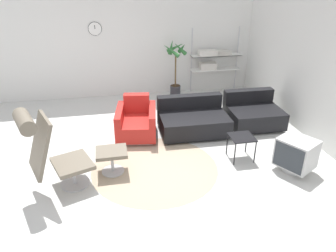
{
  "coord_description": "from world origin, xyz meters",
  "views": [
    {
      "loc": [
        -0.64,
        -4.82,
        2.97
      ],
      "look_at": [
        0.33,
        0.06,
        0.55
      ],
      "focal_mm": 35.0,
      "sensor_mm": 36.0,
      "label": 1
    }
  ],
  "objects_px": {
    "side_table": "(242,139)",
    "shelf_unit": "(213,59)",
    "potted_plant": "(176,70)",
    "crt_television": "(296,154)",
    "ottoman": "(112,156)",
    "couch_low": "(193,120)",
    "armchair_red": "(136,123)",
    "couch_second": "(253,114)",
    "lounge_chair": "(47,146)"
  },
  "relations": [
    {
      "from": "side_table",
      "to": "shelf_unit",
      "type": "relative_size",
      "value": 0.26
    },
    {
      "from": "side_table",
      "to": "potted_plant",
      "type": "distance_m",
      "value": 3.15
    },
    {
      "from": "side_table",
      "to": "crt_television",
      "type": "distance_m",
      "value": 0.88
    },
    {
      "from": "ottoman",
      "to": "couch_low",
      "type": "distance_m",
      "value": 1.98
    },
    {
      "from": "armchair_red",
      "to": "potted_plant",
      "type": "distance_m",
      "value": 2.28
    },
    {
      "from": "couch_low",
      "to": "side_table",
      "type": "xyz_separation_m",
      "value": [
        0.54,
        -1.14,
        0.13
      ]
    },
    {
      "from": "side_table",
      "to": "crt_television",
      "type": "xyz_separation_m",
      "value": [
        0.7,
        -0.53,
        -0.07
      ]
    },
    {
      "from": "couch_low",
      "to": "crt_television",
      "type": "relative_size",
      "value": 1.89
    },
    {
      "from": "shelf_unit",
      "to": "ottoman",
      "type": "bearing_deg",
      "value": -129.47
    },
    {
      "from": "crt_television",
      "to": "shelf_unit",
      "type": "xyz_separation_m",
      "value": [
        -0.13,
        3.85,
        0.56
      ]
    },
    {
      "from": "ottoman",
      "to": "couch_second",
      "type": "bearing_deg",
      "value": 22.4
    },
    {
      "from": "ottoman",
      "to": "couch_low",
      "type": "relative_size",
      "value": 0.37
    },
    {
      "from": "crt_television",
      "to": "ottoman",
      "type": "bearing_deg",
      "value": 49.62
    },
    {
      "from": "crt_television",
      "to": "shelf_unit",
      "type": "bearing_deg",
      "value": -27.76
    },
    {
      "from": "lounge_chair",
      "to": "side_table",
      "type": "xyz_separation_m",
      "value": [
        3.03,
        0.32,
        -0.38
      ]
    },
    {
      "from": "armchair_red",
      "to": "couch_low",
      "type": "xyz_separation_m",
      "value": [
        1.11,
        -0.06,
        -0.03
      ]
    },
    {
      "from": "couch_low",
      "to": "shelf_unit",
      "type": "height_order",
      "value": "shelf_unit"
    },
    {
      "from": "couch_second",
      "to": "ottoman",
      "type": "bearing_deg",
      "value": 23.53
    },
    {
      "from": "crt_television",
      "to": "lounge_chair",
      "type": "bearing_deg",
      "value": 57.04
    },
    {
      "from": "armchair_red",
      "to": "side_table",
      "type": "xyz_separation_m",
      "value": [
        1.64,
        -1.2,
        0.1
      ]
    },
    {
      "from": "potted_plant",
      "to": "shelf_unit",
      "type": "xyz_separation_m",
      "value": [
        1.02,
        0.22,
        0.17
      ]
    },
    {
      "from": "ottoman",
      "to": "crt_television",
      "type": "bearing_deg",
      "value": -10.65
    },
    {
      "from": "lounge_chair",
      "to": "armchair_red",
      "type": "height_order",
      "value": "lounge_chair"
    },
    {
      "from": "couch_second",
      "to": "crt_television",
      "type": "distance_m",
      "value": 1.75
    },
    {
      "from": "lounge_chair",
      "to": "crt_television",
      "type": "distance_m",
      "value": 3.75
    },
    {
      "from": "side_table",
      "to": "shelf_unit",
      "type": "xyz_separation_m",
      "value": [
        0.56,
        3.32,
        0.5
      ]
    },
    {
      "from": "shelf_unit",
      "to": "crt_television",
      "type": "bearing_deg",
      "value": -88.03
    },
    {
      "from": "ottoman",
      "to": "couch_low",
      "type": "height_order",
      "value": "couch_low"
    },
    {
      "from": "lounge_chair",
      "to": "crt_television",
      "type": "relative_size",
      "value": 1.83
    },
    {
      "from": "lounge_chair",
      "to": "side_table",
      "type": "height_order",
      "value": "lounge_chair"
    },
    {
      "from": "ottoman",
      "to": "armchair_red",
      "type": "relative_size",
      "value": 0.48
    },
    {
      "from": "lounge_chair",
      "to": "couch_low",
      "type": "relative_size",
      "value": 0.97
    },
    {
      "from": "armchair_red",
      "to": "shelf_unit",
      "type": "xyz_separation_m",
      "value": [
        2.21,
        2.12,
        0.6
      ]
    },
    {
      "from": "armchair_red",
      "to": "shelf_unit",
      "type": "bearing_deg",
      "value": -127.17
    },
    {
      "from": "shelf_unit",
      "to": "couch_low",
      "type": "bearing_deg",
      "value": -116.78
    },
    {
      "from": "crt_television",
      "to": "shelf_unit",
      "type": "height_order",
      "value": "shelf_unit"
    },
    {
      "from": "shelf_unit",
      "to": "couch_second",
      "type": "bearing_deg",
      "value": -84.46
    },
    {
      "from": "armchair_red",
      "to": "couch_low",
      "type": "relative_size",
      "value": 0.76
    },
    {
      "from": "potted_plant",
      "to": "ottoman",
      "type": "bearing_deg",
      "value": -118.92
    },
    {
      "from": "side_table",
      "to": "potted_plant",
      "type": "xyz_separation_m",
      "value": [
        -0.46,
        3.1,
        0.32
      ]
    },
    {
      "from": "lounge_chair",
      "to": "couch_low",
      "type": "xyz_separation_m",
      "value": [
        2.49,
        1.46,
        -0.51
      ]
    },
    {
      "from": "side_table",
      "to": "potted_plant",
      "type": "bearing_deg",
      "value": 98.38
    },
    {
      "from": "ottoman",
      "to": "potted_plant",
      "type": "relative_size",
      "value": 0.34
    },
    {
      "from": "lounge_chair",
      "to": "potted_plant",
      "type": "xyz_separation_m",
      "value": [
        2.57,
        3.42,
        -0.05
      ]
    },
    {
      "from": "side_table",
      "to": "crt_television",
      "type": "height_order",
      "value": "crt_television"
    },
    {
      "from": "armchair_red",
      "to": "couch_second",
      "type": "bearing_deg",
      "value": -170.62
    },
    {
      "from": "shelf_unit",
      "to": "side_table",
      "type": "bearing_deg",
      "value": -99.63
    },
    {
      "from": "couch_low",
      "to": "side_table",
      "type": "relative_size",
      "value": 3.15
    },
    {
      "from": "lounge_chair",
      "to": "potted_plant",
      "type": "height_order",
      "value": "potted_plant"
    },
    {
      "from": "armchair_red",
      "to": "lounge_chair",
      "type": "bearing_deg",
      "value": 56.59
    }
  ]
}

